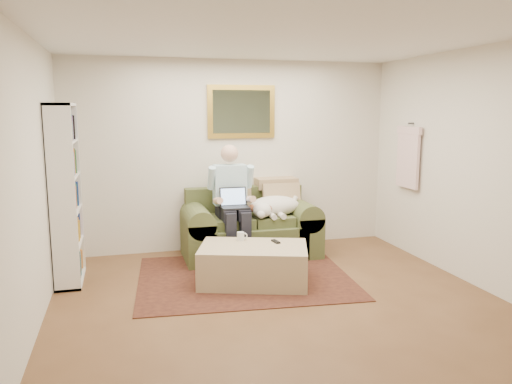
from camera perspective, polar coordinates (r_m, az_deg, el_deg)
name	(u,v)px	position (r m, az deg, el deg)	size (l,w,h in m)	color
room_shell	(280,175)	(4.86, 2.72, 1.95)	(4.51, 5.00, 2.61)	brown
rug	(244,277)	(5.88, -1.34, -9.71)	(2.41, 1.93, 0.01)	black
sofa	(250,233)	(6.66, -0.69, -4.71)	(1.76, 0.90, 1.06)	#526133
seated_man	(233,204)	(6.35, -2.65, -1.38)	(0.58, 0.83, 1.48)	#8CCBD8
laptop	(234,202)	(6.28, -2.51, -1.17)	(0.34, 0.27, 0.25)	black
sleeping_dog	(275,206)	(6.58, 2.16, -1.59)	(0.73, 0.46, 0.27)	white
ottoman	(253,264)	(5.65, -0.29, -8.28)	(1.18, 0.75, 0.43)	tan
coffee_mug	(241,236)	(5.80, -1.77, -5.08)	(0.08, 0.08, 0.10)	white
tv_remote	(276,242)	(5.73, 2.27, -5.68)	(0.05, 0.15, 0.02)	black
bookshelf	(66,194)	(5.94, -20.94, -0.23)	(0.28, 0.80, 2.00)	white
wall_mirror	(241,112)	(6.90, -1.67, 9.16)	(0.94, 0.04, 0.72)	gold
hanging_shirt	(408,154)	(6.92, 17.00, 4.19)	(0.06, 0.52, 0.90)	#FED1D6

